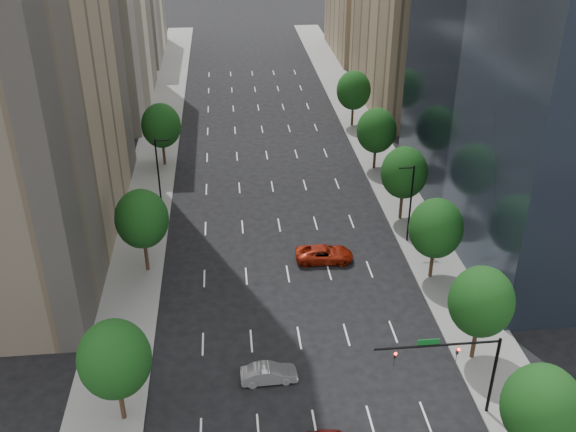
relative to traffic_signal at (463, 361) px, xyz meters
name	(u,v)px	position (x,y,z in m)	size (l,w,h in m)	color
sidewalk_left	(141,231)	(-26.03, 30.00, -5.10)	(6.00, 200.00, 0.15)	slate
sidewalk_right	(412,218)	(4.97, 30.00, -5.10)	(6.00, 200.00, 0.15)	slate
filler_left	(125,12)	(-35.53, 106.00, 3.83)	(14.00, 26.00, 18.00)	beige
parking_tan_right	(413,13)	(14.47, 70.00, 9.83)	(14.00, 30.00, 30.00)	#8C7759
filler_right	(367,14)	(14.47, 103.00, 2.83)	(14.00, 26.00, 16.00)	#8C7759
tree_right_0	(541,407)	(3.47, -5.00, 0.22)	(5.20, 5.20, 8.39)	#382316
tree_right_1	(481,302)	(3.47, 6.00, 0.58)	(5.20, 5.20, 8.75)	#382316
tree_right_2	(436,228)	(3.47, 18.00, 0.43)	(5.20, 5.20, 8.61)	#382316
tree_right_3	(404,173)	(3.47, 30.00, 0.72)	(5.20, 5.20, 8.89)	#382316
tree_right_4	(376,131)	(3.47, 44.00, 0.29)	(5.20, 5.20, 8.46)	#382316
tree_right_5	(354,90)	(3.47, 60.00, 0.58)	(5.20, 5.20, 8.75)	#382316
tree_left_0	(115,359)	(-24.53, 2.00, 0.58)	(5.20, 5.20, 8.75)	#382316
tree_left_1	(142,219)	(-24.53, 22.00, 0.79)	(5.20, 5.20, 8.97)	#382316
tree_left_2	(161,126)	(-24.53, 48.00, 0.50)	(5.20, 5.20, 8.68)	#382316
streetlight_rn	(410,202)	(2.91, 25.00, -0.33)	(1.70, 0.20, 9.00)	black
streetlight_ln	(159,173)	(-23.96, 35.00, -0.33)	(1.70, 0.20, 9.00)	black
traffic_signal	(463,361)	(0.00, 0.00, 0.00)	(9.12, 0.40, 7.38)	black
car_silver	(269,374)	(-13.53, 4.97, -4.43)	(1.57, 4.50, 1.48)	#929397
car_red_far	(324,254)	(-6.55, 22.06, -4.35)	(2.74, 5.94, 1.65)	maroon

